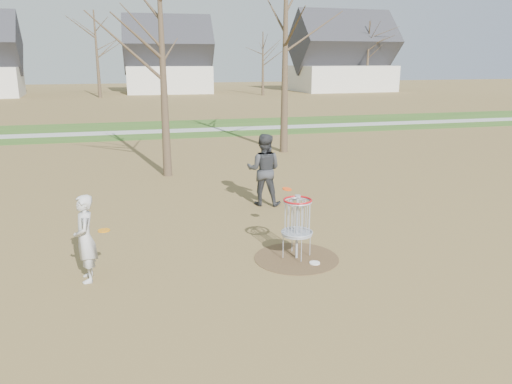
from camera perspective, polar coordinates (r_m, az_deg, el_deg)
The scene contains 11 objects.
ground at distance 10.71m, azimuth 4.63°, elevation -7.55°, with size 160.00×160.00×0.00m, color brown.
green_band at distance 30.78m, azimuth -8.23°, elevation 7.22°, with size 160.00×8.00×0.01m, color #2D5119.
footpath at distance 29.80m, azimuth -8.01°, elevation 7.00°, with size 160.00×1.50×0.01m, color #9E9E99.
dirt_circle at distance 10.71m, azimuth 4.63°, elevation -7.52°, with size 1.80×1.80×0.01m, color #47331E.
player_standing at distance 9.91m, azimuth -18.95°, elevation -5.06°, with size 0.61×0.40×1.68m, color #BCBCBC.
player_throwing at distance 14.24m, azimuth 0.90°, elevation 2.57°, with size 1.00×0.78×2.06m, color #323337.
disc_grounded at distance 10.46m, azimuth 6.72°, elevation -8.05°, with size 0.22×0.22×0.02m, color white.
discs_in_play at distance 10.48m, azimuth -5.17°, elevation -1.63°, with size 4.28×1.91×0.13m.
disc_golf_basket at distance 10.40m, azimuth 4.74°, elevation -2.89°, with size 0.64×0.64×1.35m.
bare_trees at distance 45.42m, azimuth -8.35°, elevation 16.44°, with size 52.62×44.98×9.00m.
houses_row at distance 62.36m, azimuth -7.65°, elevation 14.37°, with size 56.51×10.01×7.26m.
Camera 1 is at (-3.28, -9.33, 4.10)m, focal length 35.00 mm.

